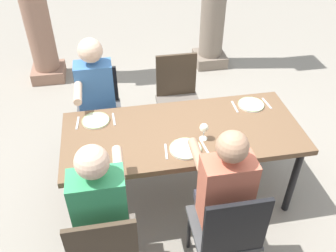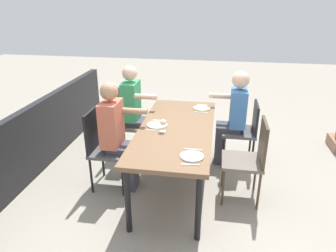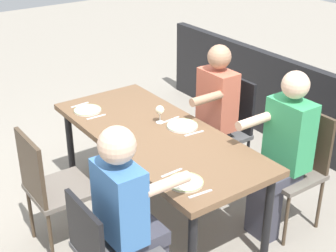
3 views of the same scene
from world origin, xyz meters
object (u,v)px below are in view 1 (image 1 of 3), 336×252
plate_1 (185,149)px  chair_mid_north (178,95)px  diner_guest_third (97,100)px  wine_glass_1 (204,128)px  plate_2 (251,104)px  diner_woman_green (102,212)px  chair_west_south (106,250)px  diner_man_white (221,196)px  plate_0 (96,121)px  chair_mid_south (227,230)px  dining_table (183,137)px  chair_west_north (99,106)px

plate_1 → chair_mid_north: bearing=81.4°
diner_guest_third → chair_mid_north: bearing=12.5°
wine_glass_1 → plate_2: (0.53, 0.37, -0.10)m
wine_glass_1 → diner_woman_green: bearing=-147.0°
chair_west_south → diner_man_white: size_ratio=0.73×
plate_0 → plate_1: size_ratio=0.94×
wine_glass_1 → chair_mid_south: bearing=-90.3°
diner_woman_green → chair_west_south: bearing=-90.9°
dining_table → plate_2: (0.67, 0.24, 0.08)m
chair_mid_north → diner_guest_third: 0.85m
dining_table → chair_west_north: (-0.68, 0.83, -0.17)m
chair_mid_north → plate_0: (-0.83, -0.59, 0.23)m
plate_0 → wine_glass_1: size_ratio=1.59×
plate_1 → dining_table: bearing=83.1°
chair_mid_north → plate_2: 0.84m
diner_man_white → plate_2: bearing=59.1°
chair_mid_north → plate_1: 1.10m
chair_mid_north → diner_man_white: 1.51m
chair_mid_south → wine_glass_1: size_ratio=6.61×
chair_mid_south → plate_0: chair_mid_south is taller
diner_woman_green → diner_guest_third: bearing=90.3°
chair_west_north → chair_west_south: 1.67m
wine_glass_1 → plate_2: wine_glass_1 is taller
chair_west_north → chair_west_south: chair_west_south is taller
diner_guest_third → plate_1: size_ratio=5.26×
chair_west_north → diner_man_white: diner_man_white is taller
chair_mid_south → plate_2: size_ratio=4.20×
chair_west_north → chair_mid_south: 1.86m
diner_woman_green → diner_man_white: diner_woman_green is taller
diner_woman_green → wine_glass_1: bearing=33.0°
plate_2 → dining_table: bearing=-160.0°
chair_west_north → diner_woman_green: diner_woman_green is taller
diner_man_white → plate_1: diner_man_white is taller
dining_table → chair_west_north: bearing=129.3°
dining_table → diner_man_white: diner_man_white is taller
chair_mid_north → plate_1: (-0.16, -1.07, 0.23)m
chair_mid_north → diner_guest_third: size_ratio=0.74×
chair_mid_north → diner_guest_third: diner_guest_third is taller
chair_mid_north → diner_man_white: size_ratio=0.73×
diner_guest_third → plate_2: size_ratio=5.62×
chair_mid_north → chair_mid_south: (0.00, -1.68, 0.01)m
plate_1 → wine_glass_1: 0.22m
plate_0 → plate_1: same height
chair_west_south → diner_woman_green: (0.00, 0.18, 0.16)m
diner_man_white → chair_west_south: bearing=-167.3°
chair_mid_south → plate_0: 1.39m
diner_man_white → plate_1: (-0.16, 0.43, 0.08)m
chair_west_north → plate_1: 1.27m
chair_west_south → plate_2: 1.75m
diner_woman_green → wine_glass_1: size_ratio=8.98×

